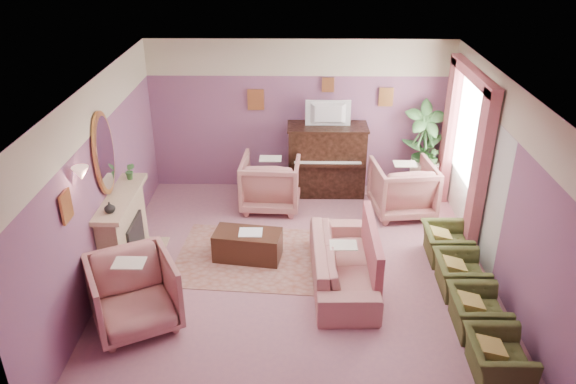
{
  "coord_description": "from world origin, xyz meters",
  "views": [
    {
      "loc": [
        -0.08,
        -6.86,
        4.74
      ],
      "look_at": [
        -0.18,
        0.4,
        1.13
      ],
      "focal_mm": 35.0,
      "sensor_mm": 36.0,
      "label": 1
    }
  ],
  "objects_px": {
    "floral_armchair_right": "(403,186)",
    "floral_armchair_front": "(133,290)",
    "piano": "(327,161)",
    "side_table": "(423,179)",
    "coffee_table": "(248,245)",
    "olive_chair_a": "(499,353)",
    "olive_chair_b": "(477,307)",
    "olive_chair_c": "(460,270)",
    "floral_armchair_left": "(271,180)",
    "olive_chair_d": "(446,239)",
    "sofa": "(343,256)",
    "television": "(328,112)"
  },
  "relations": [
    {
      "from": "television",
      "to": "coffee_table",
      "type": "distance_m",
      "value": 2.93
    },
    {
      "from": "olive_chair_b",
      "to": "coffee_table",
      "type": "bearing_deg",
      "value": 152.08
    },
    {
      "from": "piano",
      "to": "olive_chair_b",
      "type": "distance_m",
      "value": 4.25
    },
    {
      "from": "piano",
      "to": "television",
      "type": "relative_size",
      "value": 1.75
    },
    {
      "from": "olive_chair_a",
      "to": "olive_chair_b",
      "type": "relative_size",
      "value": 1.0
    },
    {
      "from": "piano",
      "to": "coffee_table",
      "type": "relative_size",
      "value": 1.4
    },
    {
      "from": "piano",
      "to": "side_table",
      "type": "height_order",
      "value": "piano"
    },
    {
      "from": "olive_chair_c",
      "to": "sofa",
      "type": "bearing_deg",
      "value": 173.59
    },
    {
      "from": "piano",
      "to": "olive_chair_c",
      "type": "distance_m",
      "value": 3.52
    },
    {
      "from": "olive_chair_c",
      "to": "olive_chair_d",
      "type": "relative_size",
      "value": 1.0
    },
    {
      "from": "sofa",
      "to": "olive_chair_a",
      "type": "relative_size",
      "value": 2.75
    },
    {
      "from": "olive_chair_b",
      "to": "floral_armchair_front",
      "type": "bearing_deg",
      "value": 179.64
    },
    {
      "from": "floral_armchair_left",
      "to": "olive_chair_a",
      "type": "relative_size",
      "value": 1.36
    },
    {
      "from": "olive_chair_a",
      "to": "olive_chair_c",
      "type": "xyz_separation_m",
      "value": [
        0.0,
        1.64,
        0.0
      ]
    },
    {
      "from": "sofa",
      "to": "side_table",
      "type": "relative_size",
      "value": 3.03
    },
    {
      "from": "olive_chair_a",
      "to": "olive_chair_b",
      "type": "xyz_separation_m",
      "value": [
        0.0,
        0.82,
        0.0
      ]
    },
    {
      "from": "floral_armchair_front",
      "to": "olive_chair_c",
      "type": "distance_m",
      "value": 4.38
    },
    {
      "from": "olive_chair_c",
      "to": "piano",
      "type": "bearing_deg",
      "value": 119.21
    },
    {
      "from": "television",
      "to": "olive_chair_d",
      "type": "distance_m",
      "value": 3.05
    },
    {
      "from": "olive_chair_b",
      "to": "floral_armchair_left",
      "type": "bearing_deg",
      "value": 129.54
    },
    {
      "from": "coffee_table",
      "to": "side_table",
      "type": "distance_m",
      "value": 3.76
    },
    {
      "from": "coffee_table",
      "to": "sofa",
      "type": "xyz_separation_m",
      "value": [
        1.39,
        -0.59,
        0.2
      ]
    },
    {
      "from": "coffee_table",
      "to": "floral_armchair_front",
      "type": "height_order",
      "value": "floral_armchair_front"
    },
    {
      "from": "floral_armchair_left",
      "to": "olive_chair_c",
      "type": "height_order",
      "value": "floral_armchair_left"
    },
    {
      "from": "olive_chair_a",
      "to": "side_table",
      "type": "height_order",
      "value": "side_table"
    },
    {
      "from": "floral_armchair_right",
      "to": "sofa",
      "type": "bearing_deg",
      "value": -119.58
    },
    {
      "from": "floral_armchair_left",
      "to": "floral_armchair_right",
      "type": "xyz_separation_m",
      "value": [
        2.3,
        -0.2,
        0.0
      ]
    },
    {
      "from": "floral_armchair_front",
      "to": "olive_chair_b",
      "type": "distance_m",
      "value": 4.31
    },
    {
      "from": "coffee_table",
      "to": "floral_armchair_left",
      "type": "height_order",
      "value": "floral_armchair_left"
    },
    {
      "from": "piano",
      "to": "floral_armchair_front",
      "type": "distance_m",
      "value": 4.64
    },
    {
      "from": "piano",
      "to": "coffee_table",
      "type": "bearing_deg",
      "value": -119.43
    },
    {
      "from": "television",
      "to": "olive_chair_b",
      "type": "relative_size",
      "value": 1.04
    },
    {
      "from": "floral_armchair_left",
      "to": "sofa",
      "type": "bearing_deg",
      "value": -64.24
    },
    {
      "from": "floral_armchair_left",
      "to": "olive_chair_c",
      "type": "relative_size",
      "value": 1.36
    },
    {
      "from": "piano",
      "to": "olive_chair_c",
      "type": "bearing_deg",
      "value": -60.79
    },
    {
      "from": "sofa",
      "to": "olive_chair_a",
      "type": "xyz_separation_m",
      "value": [
        1.61,
        -1.82,
        -0.09
      ]
    },
    {
      "from": "sofa",
      "to": "olive_chair_d",
      "type": "bearing_deg",
      "value": 21.61
    },
    {
      "from": "olive_chair_d",
      "to": "piano",
      "type": "bearing_deg",
      "value": 127.37
    },
    {
      "from": "floral_armchair_right",
      "to": "floral_armchair_front",
      "type": "distance_m",
      "value": 4.95
    },
    {
      "from": "sofa",
      "to": "side_table",
      "type": "height_order",
      "value": "sofa"
    },
    {
      "from": "television",
      "to": "floral_armchair_right",
      "type": "distance_m",
      "value": 1.83
    },
    {
      "from": "television",
      "to": "floral_armchair_front",
      "type": "bearing_deg",
      "value": -124.27
    },
    {
      "from": "floral_armchair_left",
      "to": "floral_armchair_right",
      "type": "height_order",
      "value": "same"
    },
    {
      "from": "floral_armchair_right",
      "to": "olive_chair_d",
      "type": "relative_size",
      "value": 1.36
    },
    {
      "from": "olive_chair_c",
      "to": "olive_chair_b",
      "type": "bearing_deg",
      "value": -90.0
    },
    {
      "from": "olive_chair_d",
      "to": "sofa",
      "type": "bearing_deg",
      "value": -158.39
    },
    {
      "from": "coffee_table",
      "to": "floral_armchair_left",
      "type": "bearing_deg",
      "value": 80.57
    },
    {
      "from": "floral_armchair_left",
      "to": "side_table",
      "type": "bearing_deg",
      "value": 9.23
    },
    {
      "from": "floral_armchair_right",
      "to": "olive_chair_b",
      "type": "bearing_deg",
      "value": -82.23
    },
    {
      "from": "olive_chair_a",
      "to": "side_table",
      "type": "xyz_separation_m",
      "value": [
        0.08,
        4.57,
        0.02
      ]
    }
  ]
}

